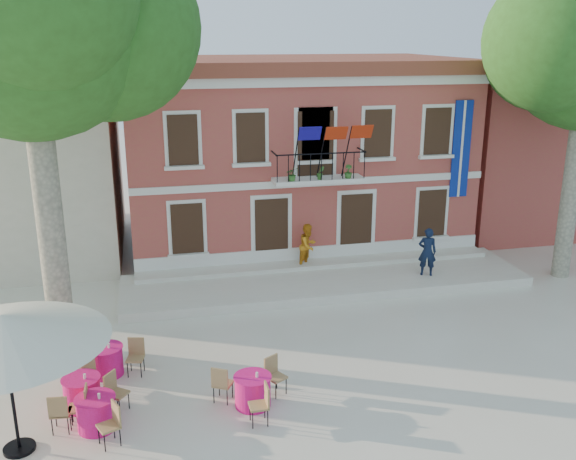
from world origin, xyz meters
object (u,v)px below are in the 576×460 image
(cafe_table_1, at_px, (253,389))
(cafe_table_0, at_px, (106,359))
(cafe_table_3, at_px, (82,391))
(pedestrian_navy, at_px, (427,252))
(plane_tree_west, at_px, (27,17))
(pedestrian_orange, at_px, (308,246))
(cafe_table_2, at_px, (96,411))
(patio_umbrella, at_px, (2,329))

(cafe_table_1, bearing_deg, cafe_table_0, 146.52)
(cafe_table_3, bearing_deg, pedestrian_navy, 26.44)
(plane_tree_west, xyz_separation_m, cafe_table_1, (4.63, -3.85, -8.36))
(pedestrian_orange, height_order, cafe_table_2, pedestrian_orange)
(pedestrian_navy, relative_size, cafe_table_2, 0.92)
(plane_tree_west, distance_m, pedestrian_orange, 11.87)
(cafe_table_1, distance_m, cafe_table_2, 3.53)
(patio_umbrella, relative_size, pedestrian_orange, 2.56)
(patio_umbrella, relative_size, cafe_table_1, 2.23)
(patio_umbrella, xyz_separation_m, cafe_table_0, (1.67, 2.85, -2.37))
(patio_umbrella, distance_m, pedestrian_navy, 14.25)
(cafe_table_2, bearing_deg, cafe_table_0, 87.32)
(patio_umbrella, height_order, cafe_table_3, patio_umbrella)
(pedestrian_navy, distance_m, cafe_table_1, 9.67)
(cafe_table_2, xyz_separation_m, cafe_table_3, (-0.37, 0.95, -0.01))
(pedestrian_orange, bearing_deg, pedestrian_navy, -63.12)
(pedestrian_navy, xyz_separation_m, cafe_table_3, (-11.15, -5.55, -0.74))
(patio_umbrella, distance_m, pedestrian_orange, 12.20)
(pedestrian_orange, relative_size, cafe_table_1, 0.87)
(cafe_table_1, bearing_deg, cafe_table_3, 168.32)
(cafe_table_1, relative_size, cafe_table_3, 0.97)
(cafe_table_0, relative_size, cafe_table_2, 0.98)
(pedestrian_orange, bearing_deg, cafe_table_1, -152.79)
(patio_umbrella, height_order, cafe_table_0, patio_umbrella)
(pedestrian_orange, bearing_deg, cafe_table_3, -175.18)
(plane_tree_west, bearing_deg, pedestrian_navy, 11.89)
(patio_umbrella, xyz_separation_m, cafe_table_2, (1.56, 0.44, -2.37))
(patio_umbrella, bearing_deg, pedestrian_navy, 29.33)
(pedestrian_navy, bearing_deg, plane_tree_west, 33.41)
(plane_tree_west, height_order, cafe_table_2, plane_tree_west)
(plane_tree_west, relative_size, pedestrian_orange, 7.30)
(pedestrian_navy, distance_m, cafe_table_0, 11.45)
(plane_tree_west, relative_size, pedestrian_navy, 6.94)
(pedestrian_navy, distance_m, pedestrian_orange, 4.19)
(pedestrian_navy, relative_size, cafe_table_0, 0.94)
(patio_umbrella, distance_m, cafe_table_0, 4.06)
(patio_umbrella, relative_size, cafe_table_2, 2.25)
(patio_umbrella, height_order, cafe_table_2, patio_umbrella)
(cafe_table_0, relative_size, cafe_table_3, 0.95)
(pedestrian_navy, bearing_deg, cafe_table_2, 52.57)
(pedestrian_orange, height_order, cafe_table_3, pedestrian_orange)
(pedestrian_navy, height_order, pedestrian_orange, pedestrian_navy)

